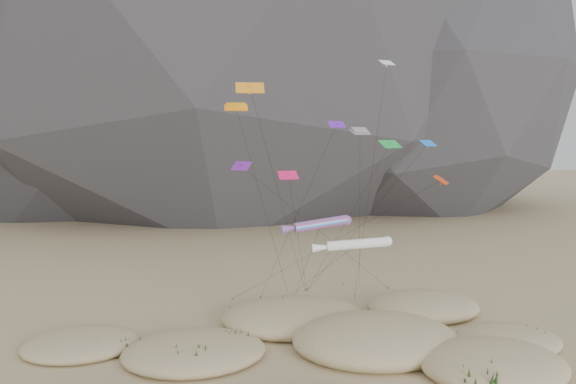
% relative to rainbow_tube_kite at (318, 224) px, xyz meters
% --- Properties ---
extents(ground, '(500.00, 500.00, 0.00)m').
position_rel_rainbow_tube_kite_xyz_m(ground, '(-0.28, -11.73, -11.05)').
color(ground, '#CCB789').
rests_on(ground, ground).
extents(dunes, '(50.65, 33.85, 3.68)m').
position_rel_rainbow_tube_kite_xyz_m(dunes, '(-0.70, -6.88, -10.38)').
color(dunes, '#CCB789').
rests_on(dunes, ground).
extents(dune_grass, '(43.37, 28.67, 1.54)m').
position_rel_rainbow_tube_kite_xyz_m(dune_grass, '(-0.63, -8.63, -10.19)').
color(dune_grass, black).
rests_on(dune_grass, ground).
extents(kite_stakes, '(21.58, 6.97, 0.30)m').
position_rel_rainbow_tube_kite_xyz_m(kite_stakes, '(1.86, 12.58, -10.90)').
color(kite_stakes, '#3F2D1E').
rests_on(kite_stakes, ground).
extents(rainbow_tube_kite, '(7.77, 12.86, 11.91)m').
position_rel_rainbow_tube_kite_xyz_m(rainbow_tube_kite, '(0.00, 0.00, 0.00)').
color(rainbow_tube_kite, '#FF1A4B').
rests_on(rainbow_tube_kite, ground).
extents(white_tube_kite, '(7.65, 17.12, 10.56)m').
position_rel_rainbow_tube_kite_xyz_m(white_tube_kite, '(2.05, -5.05, -1.25)').
color(white_tube_kite, white).
rests_on(white_tube_kite, ground).
extents(orange_parafoil, '(9.43, 13.32, 23.36)m').
position_rel_rainbow_tube_kite_xyz_m(orange_parafoil, '(-8.30, 0.23, 11.53)').
color(orange_parafoil, orange).
rests_on(orange_parafoil, ground).
extents(multi_parafoil, '(5.91, 12.83, 21.07)m').
position_rel_rainbow_tube_kite_xyz_m(multi_parafoil, '(5.44, 2.73, 9.32)').
color(multi_parafoil, '#FF401A').
rests_on(multi_parafoil, ground).
extents(delta_kites, '(22.48, 19.72, 28.62)m').
position_rel_rainbow_tube_kite_xyz_m(delta_kites, '(2.46, -0.61, 8.05)').
color(delta_kites, red).
rests_on(delta_kites, ground).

